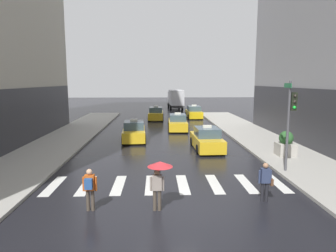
# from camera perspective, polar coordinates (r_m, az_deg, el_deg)

# --- Properties ---
(ground_plane) EXTENTS (160.00, 160.00, 0.00)m
(ground_plane) POSITION_cam_1_polar(r_m,az_deg,el_deg) (12.09, 0.28, -15.64)
(ground_plane) COLOR black
(crosswalk_markings) EXTENTS (11.30, 2.80, 0.01)m
(crosswalk_markings) POSITION_cam_1_polar(r_m,az_deg,el_deg) (14.88, -0.21, -10.90)
(crosswalk_markings) COLOR silver
(crosswalk_markings) RESTS_ON ground
(traffic_light_pole) EXTENTS (0.44, 0.84, 4.80)m
(traffic_light_pole) POSITION_cam_1_polar(r_m,az_deg,el_deg) (17.18, 22.03, 2.24)
(traffic_light_pole) COLOR #47474C
(traffic_light_pole) RESTS_ON curb_right
(taxi_lead) EXTENTS (2.04, 4.59, 1.80)m
(taxi_lead) POSITION_cam_1_polar(r_m,az_deg,el_deg) (22.12, 7.28, -2.57)
(taxi_lead) COLOR gold
(taxi_lead) RESTS_ON ground
(taxi_second) EXTENTS (2.11, 4.62, 1.80)m
(taxi_second) POSITION_cam_1_polar(r_m,az_deg,el_deg) (25.46, -6.40, -1.09)
(taxi_second) COLOR gold
(taxi_second) RESTS_ON ground
(taxi_third) EXTENTS (2.02, 4.58, 1.80)m
(taxi_third) POSITION_cam_1_polar(r_m,az_deg,el_deg) (30.59, 1.82, 0.57)
(taxi_third) COLOR gold
(taxi_third) RESTS_ON ground
(taxi_fourth) EXTENTS (2.01, 4.58, 1.80)m
(taxi_fourth) POSITION_cam_1_polar(r_m,az_deg,el_deg) (38.79, -2.29, 2.25)
(taxi_fourth) COLOR gold
(taxi_fourth) RESTS_ON ground
(taxi_fifth) EXTENTS (2.01, 4.58, 1.80)m
(taxi_fifth) POSITION_cam_1_polar(r_m,az_deg,el_deg) (40.65, 4.88, 2.51)
(taxi_fifth) COLOR yellow
(taxi_fifth) RESTS_ON ground
(box_truck) EXTENTS (2.55, 7.63, 3.35)m
(box_truck) POSITION_cam_1_polar(r_m,az_deg,el_deg) (53.48, 1.43, 5.19)
(box_truck) COLOR #2D2D2D
(box_truck) RESTS_ON ground
(pedestrian_with_umbrella) EXTENTS (0.96, 0.96, 1.94)m
(pedestrian_with_umbrella) POSITION_cam_1_polar(r_m,az_deg,el_deg) (11.61, -1.70, -8.69)
(pedestrian_with_umbrella) COLOR #473D33
(pedestrian_with_umbrella) RESTS_ON ground
(pedestrian_with_backpack) EXTENTS (0.55, 0.43, 1.65)m
(pedestrian_with_backpack) POSITION_cam_1_polar(r_m,az_deg,el_deg) (12.10, -14.50, -10.96)
(pedestrian_with_backpack) COLOR #473D33
(pedestrian_with_backpack) RESTS_ON ground
(pedestrian_with_handbag) EXTENTS (0.60, 0.24, 1.65)m
(pedestrian_with_handbag) POSITION_cam_1_polar(r_m,az_deg,el_deg) (13.20, 17.81, -9.62)
(pedestrian_with_handbag) COLOR black
(pedestrian_with_handbag) RESTS_ON ground
(planter_near_corner) EXTENTS (1.10, 1.10, 1.60)m
(planter_near_corner) POSITION_cam_1_polar(r_m,az_deg,el_deg) (21.06, 21.24, -3.24)
(planter_near_corner) COLOR #A8A399
(planter_near_corner) RESTS_ON curb_right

